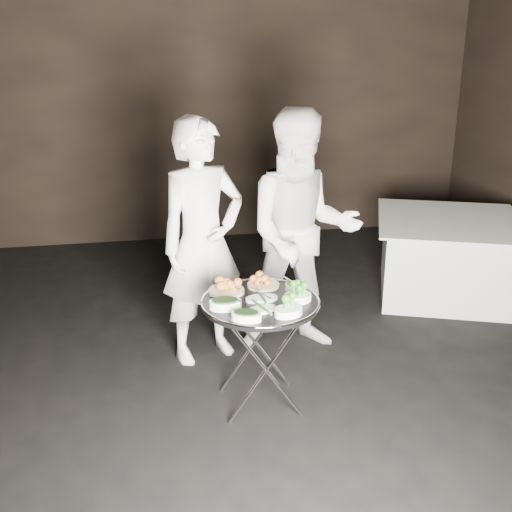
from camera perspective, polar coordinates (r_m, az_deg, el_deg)
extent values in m
cube|color=black|center=(4.15, -0.33, -13.88)|extent=(6.00, 7.00, 0.05)
cube|color=black|center=(6.98, -5.55, 13.54)|extent=(6.00, 0.05, 3.00)
cylinder|color=silver|center=(3.88, 0.90, -10.14)|extent=(0.47, 0.02, 0.70)
cylinder|color=silver|center=(3.88, 0.90, -10.14)|extent=(0.47, 0.02, 0.70)
cylinder|color=silver|center=(4.19, -0.08, -7.66)|extent=(0.47, 0.02, 0.70)
cylinder|color=silver|center=(4.19, -0.08, -7.66)|extent=(0.47, 0.02, 0.70)
cylinder|color=silver|center=(3.86, -2.54, -4.90)|extent=(0.02, 0.40, 0.02)
cylinder|color=silver|center=(3.93, 3.28, -4.45)|extent=(0.02, 0.40, 0.02)
cylinder|color=black|center=(3.88, 0.40, -4.24)|extent=(0.71, 0.71, 0.03)
torus|color=silver|center=(3.87, 0.40, -4.04)|extent=(0.72, 0.72, 0.02)
cylinder|color=beige|center=(3.99, -2.65, -3.13)|extent=(0.22, 0.22, 0.02)
cylinder|color=beige|center=(4.08, 0.65, -2.59)|extent=(0.20, 0.20, 0.02)
cylinder|color=white|center=(4.02, 3.41, -2.76)|extent=(0.11, 0.11, 0.04)
cylinder|color=silver|center=(3.97, -2.59, -2.59)|extent=(0.14, 0.16, 0.01)
cylinder|color=silver|center=(4.05, 0.54, -2.09)|extent=(0.06, 0.20, 0.01)
cylinder|color=silver|center=(4.01, 3.29, -2.34)|extent=(0.07, 0.20, 0.01)
cylinder|color=silver|center=(3.77, -2.75, -3.85)|extent=(0.18, 0.11, 0.01)
cylinder|color=silver|center=(3.85, 3.77, -3.36)|extent=(0.12, 0.18, 0.01)
cylinder|color=silver|center=(3.86, 0.37, -3.26)|extent=(0.09, 0.19, 0.01)
imported|color=white|center=(4.43, -4.77, 1.19)|extent=(0.74, 0.63, 1.73)
imported|color=white|center=(4.57, 4.08, 2.02)|extent=(0.91, 0.74, 1.76)
cube|color=silver|center=(5.88, 16.53, -0.18)|extent=(1.07, 1.07, 0.67)
cube|color=silver|center=(5.78, 16.86, 3.02)|extent=(1.21, 1.21, 0.02)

